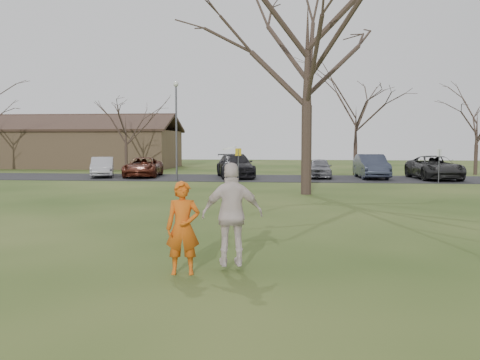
% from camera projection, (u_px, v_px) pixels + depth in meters
% --- Properties ---
extents(ground, '(120.00, 120.00, 0.00)m').
position_uv_depth(ground, '(218.00, 276.00, 9.50)').
color(ground, '#1E380F').
rests_on(ground, ground).
extents(parking_strip, '(62.00, 6.50, 0.04)m').
position_uv_depth(parking_strip, '(272.00, 178.00, 34.29)').
color(parking_strip, black).
rests_on(parking_strip, ground).
extents(player_defender, '(0.70, 0.51, 1.77)m').
position_uv_depth(player_defender, '(183.00, 228.00, 9.60)').
color(player_defender, '#C95210').
rests_on(player_defender, ground).
extents(car_1, '(2.72, 4.42, 1.37)m').
position_uv_depth(car_1, '(102.00, 167.00, 35.39)').
color(car_1, '#A4A3A9').
rests_on(car_1, parking_strip).
extents(car_2, '(2.77, 5.07, 1.35)m').
position_uv_depth(car_2, '(143.00, 167.00, 35.39)').
color(car_2, '#511F13').
rests_on(car_2, parking_strip).
extents(car_3, '(3.47, 5.90, 1.61)m').
position_uv_depth(car_3, '(235.00, 166.00, 34.80)').
color(car_3, black).
rests_on(car_3, parking_strip).
extents(car_4, '(1.66, 3.93, 1.33)m').
position_uv_depth(car_4, '(319.00, 168.00, 34.41)').
color(car_4, gray).
rests_on(car_4, parking_strip).
extents(car_5, '(1.95, 4.95, 1.60)m').
position_uv_depth(car_5, '(371.00, 166.00, 34.04)').
color(car_5, '#2A2F3F').
rests_on(car_5, parking_strip).
extents(car_6, '(2.91, 5.67, 1.53)m').
position_uv_depth(car_6, '(434.00, 167.00, 33.15)').
color(car_6, black).
rests_on(car_6, parking_strip).
extents(catching_play, '(1.24, 0.71, 2.32)m').
position_uv_depth(catching_play, '(232.00, 214.00, 9.77)').
color(catching_play, beige).
rests_on(catching_play, ground).
extents(building, '(20.60, 8.50, 5.14)m').
position_uv_depth(building, '(71.00, 147.00, 49.12)').
color(building, '#8C6D4C').
rests_on(building, ground).
extents(lamp_post, '(0.34, 0.34, 6.27)m').
position_uv_depth(lamp_post, '(176.00, 118.00, 32.14)').
color(lamp_post, '#47474C').
rests_on(lamp_post, ground).
extents(sign_yellow, '(0.35, 0.35, 2.08)m').
position_uv_depth(sign_yellow, '(238.00, 158.00, 31.42)').
color(sign_yellow, '#47474C').
rests_on(sign_yellow, ground).
extents(sign_white, '(0.35, 0.35, 2.08)m').
position_uv_depth(sign_white, '(439.00, 159.00, 30.17)').
color(sign_white, '#47474C').
rests_on(sign_white, ground).
extents(big_tree, '(9.00, 9.00, 14.00)m').
position_uv_depth(big_tree, '(307.00, 45.00, 23.63)').
color(big_tree, '#352821').
rests_on(big_tree, ground).
extents(small_tree_row, '(55.00, 5.90, 8.50)m').
position_uv_depth(small_tree_row, '(333.00, 123.00, 38.56)').
color(small_tree_row, '#352821').
rests_on(small_tree_row, ground).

